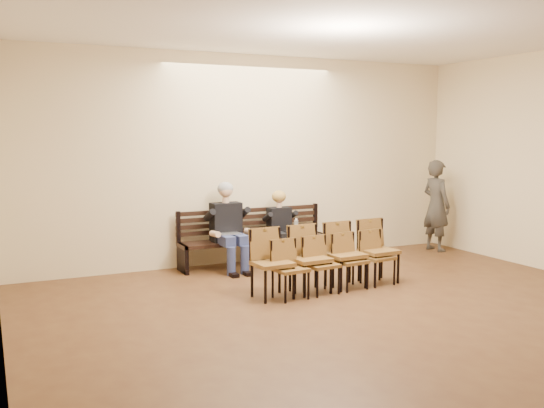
{
  "coord_description": "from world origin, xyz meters",
  "views": [
    {
      "loc": [
        -4.07,
        -4.46,
        2.2
      ],
      "look_at": [
        -0.04,
        4.05,
        1.09
      ],
      "focal_mm": 40.0,
      "sensor_mm": 36.0,
      "label": 1
    }
  ],
  "objects_px": {
    "bag": "(280,252)",
    "chair_row_front": "(336,263)",
    "seated_man": "(228,226)",
    "laptop": "(230,236)",
    "passerby": "(436,199)",
    "bench": "(255,252)",
    "seated_woman": "(282,232)",
    "water_bottle": "(296,232)",
    "chair_row_back": "(328,257)"
  },
  "relations": [
    {
      "from": "water_bottle",
      "to": "laptop",
      "type": "bearing_deg",
      "value": 173.42
    },
    {
      "from": "seated_man",
      "to": "laptop",
      "type": "bearing_deg",
      "value": -99.57
    },
    {
      "from": "laptop",
      "to": "water_bottle",
      "type": "relative_size",
      "value": 1.37
    },
    {
      "from": "seated_woman",
      "to": "bag",
      "type": "relative_size",
      "value": 2.69
    },
    {
      "from": "seated_man",
      "to": "passerby",
      "type": "height_order",
      "value": "passerby"
    },
    {
      "from": "bench",
      "to": "passerby",
      "type": "xyz_separation_m",
      "value": [
        3.56,
        -0.3,
        0.75
      ]
    },
    {
      "from": "bag",
      "to": "laptop",
      "type": "bearing_deg",
      "value": -161.91
    },
    {
      "from": "seated_man",
      "to": "seated_woman",
      "type": "relative_size",
      "value": 1.29
    },
    {
      "from": "bench",
      "to": "seated_man",
      "type": "relative_size",
      "value": 1.82
    },
    {
      "from": "seated_woman",
      "to": "water_bottle",
      "type": "height_order",
      "value": "seated_woman"
    },
    {
      "from": "chair_row_front",
      "to": "chair_row_back",
      "type": "relative_size",
      "value": 0.85
    },
    {
      "from": "seated_man",
      "to": "chair_row_back",
      "type": "bearing_deg",
      "value": -65.87
    },
    {
      "from": "bag",
      "to": "chair_row_back",
      "type": "relative_size",
      "value": 0.18
    },
    {
      "from": "seated_man",
      "to": "seated_woman",
      "type": "distance_m",
      "value": 0.98
    },
    {
      "from": "seated_man",
      "to": "bag",
      "type": "height_order",
      "value": "seated_man"
    },
    {
      "from": "bench",
      "to": "laptop",
      "type": "xyz_separation_m",
      "value": [
        -0.55,
        -0.24,
        0.34
      ]
    },
    {
      "from": "laptop",
      "to": "bag",
      "type": "distance_m",
      "value": 1.19
    },
    {
      "from": "laptop",
      "to": "chair_row_front",
      "type": "relative_size",
      "value": 0.17
    },
    {
      "from": "bag",
      "to": "chair_row_front",
      "type": "relative_size",
      "value": 0.21
    },
    {
      "from": "laptop",
      "to": "passerby",
      "type": "distance_m",
      "value": 4.13
    },
    {
      "from": "water_bottle",
      "to": "seated_man",
      "type": "bearing_deg",
      "value": 167.01
    },
    {
      "from": "water_bottle",
      "to": "chair_row_front",
      "type": "relative_size",
      "value": 0.12
    },
    {
      "from": "laptop",
      "to": "bench",
      "type": "bearing_deg",
      "value": 33.78
    },
    {
      "from": "chair_row_front",
      "to": "bench",
      "type": "bearing_deg",
      "value": 93.99
    },
    {
      "from": "seated_man",
      "to": "bag",
      "type": "distance_m",
      "value": 1.2
    },
    {
      "from": "laptop",
      "to": "chair_row_front",
      "type": "bearing_deg",
      "value": -53.56
    },
    {
      "from": "bag",
      "to": "seated_man",
      "type": "bearing_deg",
      "value": -167.99
    },
    {
      "from": "water_bottle",
      "to": "chair_row_front",
      "type": "distance_m",
      "value": 1.67
    },
    {
      "from": "bag",
      "to": "passerby",
      "type": "height_order",
      "value": "passerby"
    },
    {
      "from": "seated_woman",
      "to": "water_bottle",
      "type": "xyz_separation_m",
      "value": [
        0.14,
        -0.25,
        0.02
      ]
    },
    {
      "from": "passerby",
      "to": "chair_row_front",
      "type": "xyz_separation_m",
      "value": [
        -3.22,
        -1.72,
        -0.58
      ]
    },
    {
      "from": "seated_man",
      "to": "passerby",
      "type": "bearing_deg",
      "value": -2.55
    },
    {
      "from": "water_bottle",
      "to": "chair_row_back",
      "type": "height_order",
      "value": "chair_row_back"
    },
    {
      "from": "chair_row_back",
      "to": "seated_woman",
      "type": "bearing_deg",
      "value": 81.56
    },
    {
      "from": "chair_row_front",
      "to": "chair_row_back",
      "type": "height_order",
      "value": "chair_row_back"
    },
    {
      "from": "water_bottle",
      "to": "chair_row_back",
      "type": "distance_m",
      "value": 1.57
    },
    {
      "from": "seated_woman",
      "to": "chair_row_front",
      "type": "distance_m",
      "value": 1.91
    },
    {
      "from": "bench",
      "to": "seated_man",
      "type": "distance_m",
      "value": 0.73
    },
    {
      "from": "bag",
      "to": "bench",
      "type": "bearing_deg",
      "value": -168.78
    },
    {
      "from": "bag",
      "to": "passerby",
      "type": "relative_size",
      "value": 0.21
    },
    {
      "from": "seated_woman",
      "to": "passerby",
      "type": "height_order",
      "value": "passerby"
    },
    {
      "from": "chair_row_back",
      "to": "bag",
      "type": "bearing_deg",
      "value": 80.06
    },
    {
      "from": "bench",
      "to": "seated_woman",
      "type": "bearing_deg",
      "value": -15.55
    },
    {
      "from": "seated_man",
      "to": "laptop",
      "type": "relative_size",
      "value": 4.44
    },
    {
      "from": "chair_row_back",
      "to": "seated_man",
      "type": "bearing_deg",
      "value": 110.67
    },
    {
      "from": "water_bottle",
      "to": "bag",
      "type": "relative_size",
      "value": 0.57
    },
    {
      "from": "chair_row_back",
      "to": "chair_row_front",
      "type": "bearing_deg",
      "value": -62.29
    },
    {
      "from": "bench",
      "to": "chair_row_back",
      "type": "bearing_deg",
      "value": -81.84
    },
    {
      "from": "seated_woman",
      "to": "passerby",
      "type": "relative_size",
      "value": 0.56
    },
    {
      "from": "seated_man",
      "to": "water_bottle",
      "type": "relative_size",
      "value": 6.09
    }
  ]
}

